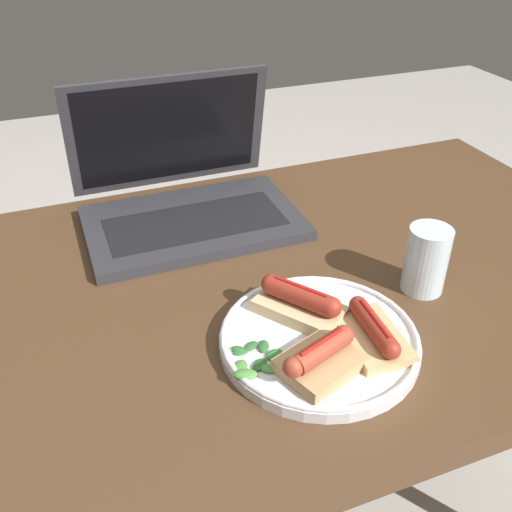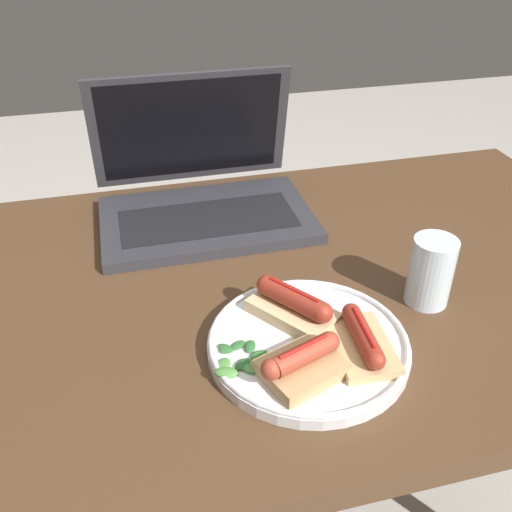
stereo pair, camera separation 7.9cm
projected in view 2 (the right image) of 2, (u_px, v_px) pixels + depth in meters
The scene contains 8 objects.
desk at pixel (231, 317), 0.86m from camera, with size 1.35×0.71×0.71m.
laptop at pixel (203, 192), 0.99m from camera, with size 0.36×0.27×0.23m.
plate at pixel (308, 344), 0.71m from camera, with size 0.25×0.25×0.02m.
sausage_toast_left at pixel (362, 341), 0.69m from camera, with size 0.08×0.11×0.04m.
sausage_toast_middle at pixel (293, 306), 0.74m from camera, with size 0.12×0.13×0.05m.
sausage_toast_right at pixel (302, 363), 0.65m from camera, with size 0.11×0.10×0.04m.
salad_pile at pixel (237, 360), 0.67m from camera, with size 0.08×0.07×0.01m.
drinking_glass at pixel (431, 271), 0.77m from camera, with size 0.06×0.06×0.10m.
Camera 2 is at (-0.13, -0.66, 1.21)m, focal length 40.00 mm.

